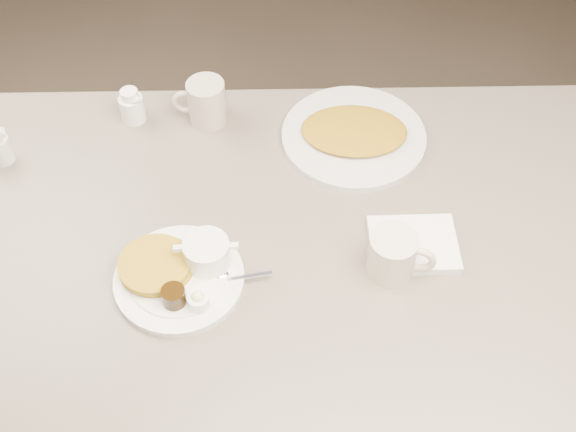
{
  "coord_description": "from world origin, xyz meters",
  "views": [
    {
      "loc": [
        -0.02,
        -0.84,
        1.87
      ],
      "look_at": [
        0.0,
        0.02,
        0.82
      ],
      "focal_mm": 46.08,
      "sensor_mm": 36.0,
      "label": 1
    }
  ],
  "objects_px": {
    "coffee_mug_far": "(205,102)",
    "hash_plate": "(354,135)",
    "creamer_right": "(132,106)",
    "diner_table": "(288,296)",
    "main_plate": "(181,271)",
    "coffee_mug_near": "(394,254)"
  },
  "relations": [
    {
      "from": "coffee_mug_far",
      "to": "hash_plate",
      "type": "xyz_separation_m",
      "value": [
        0.32,
        -0.07,
        -0.04
      ]
    },
    {
      "from": "creamer_right",
      "to": "hash_plate",
      "type": "xyz_separation_m",
      "value": [
        0.48,
        -0.07,
        -0.02
      ]
    },
    {
      "from": "diner_table",
      "to": "coffee_mug_far",
      "type": "relative_size",
      "value": 12.69
    },
    {
      "from": "main_plate",
      "to": "creamer_right",
      "type": "bearing_deg",
      "value": 107.69
    },
    {
      "from": "diner_table",
      "to": "hash_plate",
      "type": "height_order",
      "value": "hash_plate"
    },
    {
      "from": "diner_table",
      "to": "main_plate",
      "type": "relative_size",
      "value": 5.11
    },
    {
      "from": "coffee_mug_near",
      "to": "creamer_right",
      "type": "height_order",
      "value": "coffee_mug_near"
    },
    {
      "from": "coffee_mug_near",
      "to": "hash_plate",
      "type": "distance_m",
      "value": 0.35
    },
    {
      "from": "diner_table",
      "to": "hash_plate",
      "type": "bearing_deg",
      "value": 63.1
    },
    {
      "from": "main_plate",
      "to": "hash_plate",
      "type": "bearing_deg",
      "value": 45.92
    },
    {
      "from": "coffee_mug_near",
      "to": "coffee_mug_far",
      "type": "bearing_deg",
      "value": 131.41
    },
    {
      "from": "diner_table",
      "to": "coffee_mug_near",
      "type": "height_order",
      "value": "coffee_mug_near"
    },
    {
      "from": "coffee_mug_near",
      "to": "hash_plate",
      "type": "bearing_deg",
      "value": 97.33
    },
    {
      "from": "creamer_right",
      "to": "main_plate",
      "type": "bearing_deg",
      "value": -72.31
    },
    {
      "from": "coffee_mug_near",
      "to": "creamer_right",
      "type": "distance_m",
      "value": 0.67
    },
    {
      "from": "creamer_right",
      "to": "hash_plate",
      "type": "height_order",
      "value": "creamer_right"
    },
    {
      "from": "diner_table",
      "to": "main_plate",
      "type": "distance_m",
      "value": 0.28
    },
    {
      "from": "main_plate",
      "to": "hash_plate",
      "type": "height_order",
      "value": "main_plate"
    },
    {
      "from": "main_plate",
      "to": "coffee_mug_far",
      "type": "distance_m",
      "value": 0.42
    },
    {
      "from": "coffee_mug_near",
      "to": "coffee_mug_far",
      "type": "height_order",
      "value": "coffee_mug_far"
    },
    {
      "from": "creamer_right",
      "to": "hash_plate",
      "type": "distance_m",
      "value": 0.48
    },
    {
      "from": "diner_table",
      "to": "coffee_mug_far",
      "type": "bearing_deg",
      "value": 115.7
    }
  ]
}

